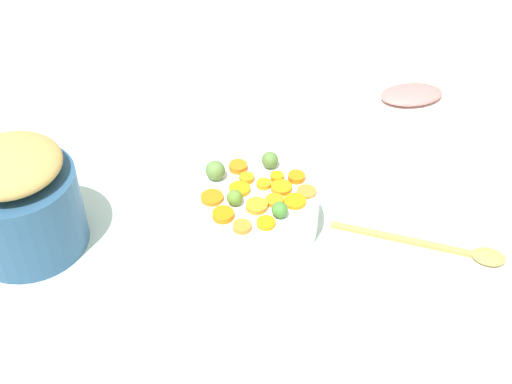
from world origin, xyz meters
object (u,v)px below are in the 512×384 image
(wooden_spoon, at_px, (449,249))
(ham_plate, at_px, (412,101))
(metal_pot, at_px, (23,211))
(serving_bowl_carrots, at_px, (256,211))

(wooden_spoon, relative_size, ham_plate, 0.98)
(metal_pot, height_order, wooden_spoon, metal_pot)
(serving_bowl_carrots, distance_m, ham_plate, 0.54)
(serving_bowl_carrots, bearing_deg, metal_pot, 70.39)
(ham_plate, bearing_deg, metal_pot, 95.09)
(serving_bowl_carrots, height_order, metal_pot, metal_pot)
(metal_pot, height_order, ham_plate, metal_pot)
(serving_bowl_carrots, bearing_deg, ham_plate, -66.73)
(serving_bowl_carrots, height_order, wooden_spoon, serving_bowl_carrots)
(wooden_spoon, xyz_separation_m, ham_plate, (0.41, -0.21, 0.00))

